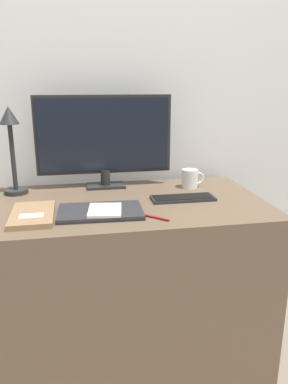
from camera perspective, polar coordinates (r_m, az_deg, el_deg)
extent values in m
plane|color=gray|center=(1.82, -1.27, -25.68)|extent=(10.00, 10.00, 0.00)
cube|color=silver|center=(1.92, -4.37, 15.85)|extent=(3.60, 0.05, 2.40)
cube|color=brown|center=(1.73, -2.20, -13.11)|extent=(1.14, 0.67, 0.73)
cube|color=#262626|center=(1.80, -5.86, 0.98)|extent=(0.18, 0.11, 0.01)
cylinder|color=#262626|center=(1.79, -5.90, 2.24)|extent=(0.05, 0.05, 0.07)
cube|color=#262626|center=(1.76, -6.10, 8.65)|extent=(0.63, 0.01, 0.36)
cube|color=black|center=(1.75, -6.08, 8.62)|extent=(0.60, 0.01, 0.33)
cube|color=#282828|center=(1.61, 5.95, -0.94)|extent=(0.27, 0.10, 0.01)
cube|color=black|center=(1.60, 5.98, -0.73)|extent=(0.25, 0.08, 0.00)
cube|color=#232328|center=(1.44, -6.66, -3.14)|extent=(0.33, 0.21, 0.01)
cube|color=#333338|center=(1.44, -6.67, -2.82)|extent=(0.33, 0.21, 0.01)
cube|color=white|center=(1.42, -5.99, -2.70)|extent=(0.14, 0.17, 0.01)
cube|color=silver|center=(1.41, -6.00, -2.51)|extent=(0.11, 0.12, 0.00)
cylinder|color=#282828|center=(1.78, -18.89, 0.11)|extent=(0.11, 0.11, 0.02)
cylinder|color=#282828|center=(1.75, -19.35, 5.00)|extent=(0.02, 0.02, 0.29)
cone|color=#282828|center=(1.72, -19.93, 10.95)|extent=(0.09, 0.09, 0.08)
cube|color=#93704C|center=(1.45, -16.61, -3.33)|extent=(0.16, 0.27, 0.02)
cube|color=silver|center=(1.41, -16.80, -3.46)|extent=(0.09, 0.05, 0.00)
cylinder|color=white|center=(1.79, 6.98, 2.05)|extent=(0.08, 0.08, 0.09)
torus|color=white|center=(1.80, 8.25, 2.11)|extent=(0.06, 0.01, 0.06)
cylinder|color=maroon|center=(1.39, 1.31, -3.79)|extent=(0.11, 0.10, 0.01)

